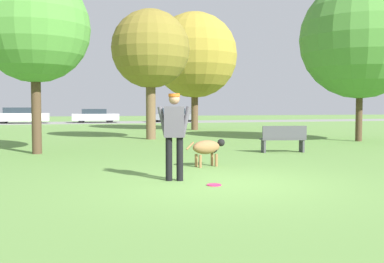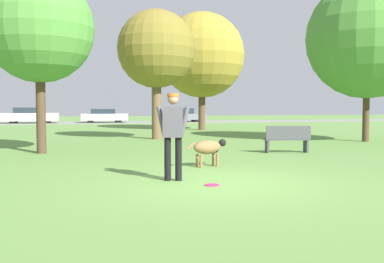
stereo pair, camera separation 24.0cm
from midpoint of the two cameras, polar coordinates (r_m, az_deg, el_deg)
The scene contains 13 objects.
ground_plane at distance 8.44m, azimuth 4.29°, elevation -6.64°, with size 120.00×120.00×0.00m, color #608C42.
far_road_strip at distance 40.99m, azimuth -10.79°, elevation 1.14°, with size 120.00×6.00×0.01m.
person at distance 8.67m, azimuth -1.64°, elevation 0.26°, with size 0.65×0.32×1.69m.
dog at distance 10.76m, azimuth 2.78°, elevation -2.09°, with size 1.08×0.51×0.65m.
frisbee at distance 8.26m, azimuth 3.38°, elevation -6.79°, with size 0.27×0.27×0.02m.
tree_near_left at distance 14.64m, azimuth -18.36°, elevation 12.29°, with size 3.30×3.30×5.46m.
tree_near_right at distance 19.95m, azimuth 21.73°, elevation 10.98°, with size 4.92×4.92×6.69m.
tree_mid_center at distance 19.94m, azimuth -4.21°, elevation 10.34°, with size 3.42×3.42×5.66m.
tree_far_right at distance 27.71m, azimuth 1.52°, elevation 9.65°, with size 5.19×5.19×7.16m.
parked_car_white at distance 40.80m, azimuth -19.68°, elevation 1.92°, with size 4.63×1.96×1.35m.
parked_car_silver at distance 40.69m, azimuth -10.95°, elevation 1.98°, with size 4.08×1.78×1.22m.
parked_car_grey at distance 41.91m, azimuth -1.21°, elevation 2.08°, with size 4.40×1.84×1.28m.
park_bench at distance 14.30m, azimuth 12.48°, elevation -0.85°, with size 1.45×0.64×0.84m.
Camera 2 is at (-2.58, -7.90, 1.44)m, focal length 42.00 mm.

